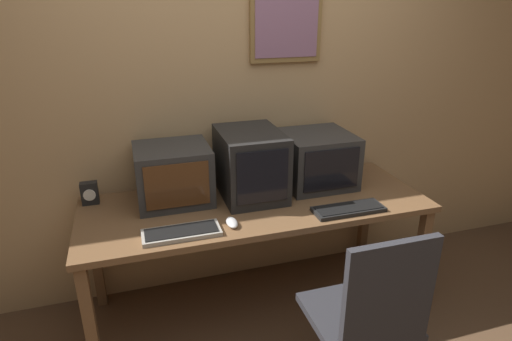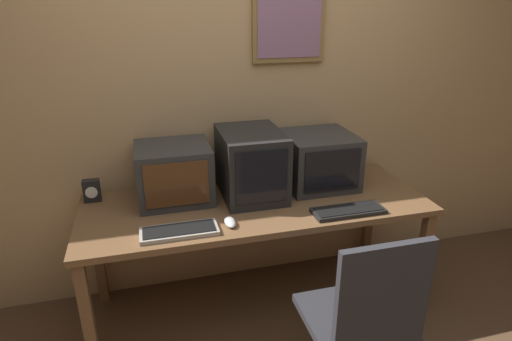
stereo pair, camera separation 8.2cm
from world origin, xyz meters
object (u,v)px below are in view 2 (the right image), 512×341
monitor_center (251,164)px  office_chair (360,335)px  mouse_near_keyboard (230,222)px  monitor_right (318,160)px  monitor_left (174,173)px  keyboard_side (348,211)px  keyboard_main (179,231)px  desk_clock (92,191)px

monitor_center → office_chair: 1.10m
mouse_near_keyboard → monitor_right: bearing=30.5°
monitor_left → keyboard_side: (0.91, -0.43, -0.15)m
keyboard_main → mouse_near_keyboard: size_ratio=3.36×
desk_clock → monitor_left: bearing=-10.9°
desk_clock → monitor_right: bearing=-4.4°
monitor_right → office_chair: bearing=-100.3°
keyboard_main → desk_clock: bearing=131.7°
monitor_left → keyboard_side: monitor_left is taller
monitor_center → mouse_near_keyboard: monitor_center is taller
monitor_center → desk_clock: bearing=170.9°
office_chair → mouse_near_keyboard: bearing=129.0°
monitor_right → office_chair: (-0.18, -0.97, -0.49)m
monitor_left → monitor_center: monitor_center is taller
mouse_near_keyboard → desk_clock: bearing=145.7°
desk_clock → office_chair: 1.65m
monitor_right → desk_clock: (-1.37, 0.11, -0.10)m
mouse_near_keyboard → keyboard_side: bearing=-3.0°
monitor_left → keyboard_main: bearing=-92.8°
keyboard_main → monitor_right: bearing=23.7°
monitor_right → desk_clock: 1.37m
monitor_center → desk_clock: size_ratio=3.55×
keyboard_main → desk_clock: (-0.45, 0.51, 0.05)m
monitor_center → mouse_near_keyboard: bearing=-120.5°
keyboard_side → desk_clock: bearing=159.2°
monitor_right → keyboard_side: size_ratio=1.06×
monitor_center → office_chair: size_ratio=0.48×
monitor_right → mouse_near_keyboard: (-0.65, -0.38, -0.15)m
mouse_near_keyboard → office_chair: office_chair is taller
keyboard_main → keyboard_side: (0.93, -0.02, -0.00)m
monitor_left → office_chair: monitor_left is taller
monitor_left → monitor_center: bearing=-7.2°
monitor_left → office_chair: 1.31m
desk_clock → keyboard_side: bearing=-20.8°
keyboard_main → keyboard_side: bearing=-1.0°
office_chair → keyboard_side: bearing=71.2°
keyboard_side → mouse_near_keyboard: (-0.66, 0.03, 0.00)m
keyboard_side → desk_clock: 1.48m
keyboard_side → office_chair: size_ratio=0.41×
keyboard_main → desk_clock: size_ratio=2.94×
keyboard_side → monitor_center: bearing=140.7°
office_chair → desk_clock: bearing=138.0°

